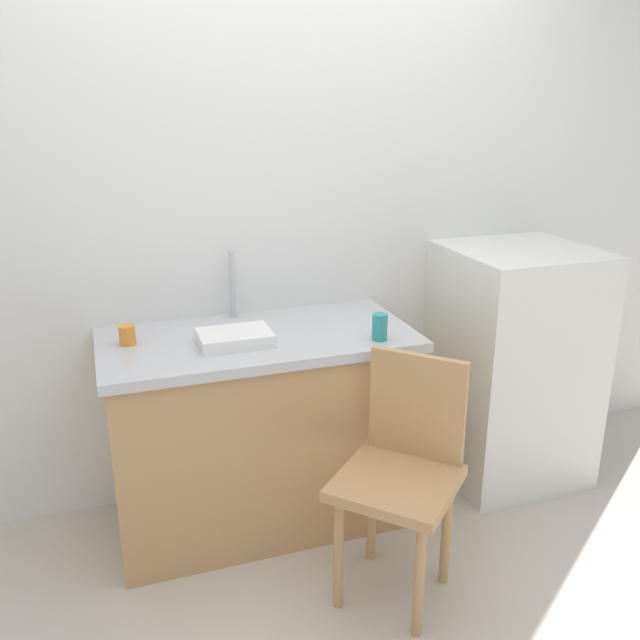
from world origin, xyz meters
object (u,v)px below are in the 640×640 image
refrigerator (512,364)px  cup_teal (380,327)px  chair (403,468)px  dish_tray (235,338)px  cup_orange (127,335)px

refrigerator → cup_teal: refrigerator is taller
refrigerator → cup_teal: 0.88m
refrigerator → chair: bearing=-145.4°
chair → cup_teal: cup_teal is taller
refrigerator → chair: (-0.85, -0.59, -0.06)m
refrigerator → chair: size_ratio=1.25×
refrigerator → dish_tray: size_ratio=3.97×
chair → refrigerator: bearing=81.2°
cup_teal → cup_orange: 0.98m
refrigerator → cup_orange: size_ratio=14.54×
cup_orange → refrigerator: bearing=-2.1°
chair → dish_tray: 0.80m
dish_tray → cup_orange: bearing=161.7°
refrigerator → dish_tray: (-1.33, -0.07, 0.31)m
dish_tray → cup_orange: 0.41m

